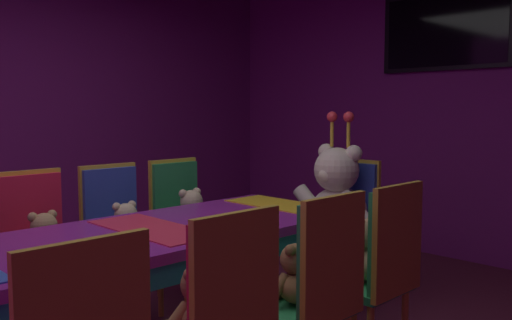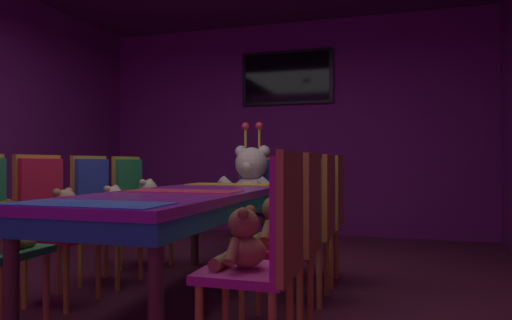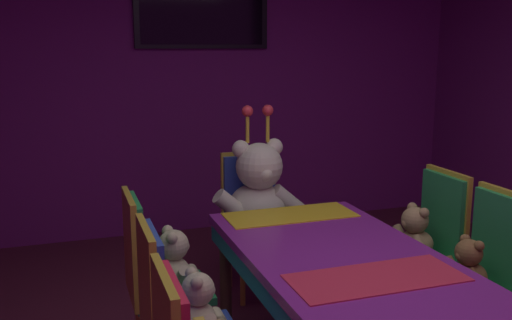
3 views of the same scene
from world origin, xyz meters
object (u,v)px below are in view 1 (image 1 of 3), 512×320
object	(u,v)px
chair_right_1	(223,313)
teddy_right_2	(295,277)
teddy_right_3	(359,254)
chair_left_1	(34,236)
throne_chair	(349,213)
wall_tv	(446,30)
chair_right_2	(319,281)
king_teddy_bear	(335,196)
teddy_left_2	(127,228)
chair_right_3	(383,260)
chair_left_2	(115,223)
teddy_right_1	(198,306)
teddy_left_1	(45,242)
teddy_left_3	(192,215)
chair_left_3	(180,213)
banquet_table	(152,245)

from	to	relation	value
chair_right_1	teddy_right_2	bearing A→B (deg)	-76.91
teddy_right_3	chair_left_1	bearing A→B (deg)	32.95
throne_chair	wall_tv	world-z (taller)	wall_tv
throne_chair	chair_right_2	bearing A→B (deg)	31.31
chair_left_1	king_teddy_bear	bearing A→B (deg)	63.88
teddy_left_2	chair_right_2	world-z (taller)	chair_right_2
teddy_right_3	chair_right_3	bearing A→B (deg)	-180.00
chair_right_1	king_teddy_bear	distance (m)	1.98
chair_left_2	teddy_right_2	world-z (taller)	chair_left_2
teddy_right_1	wall_tv	distance (m)	3.73
teddy_right_2	wall_tv	world-z (taller)	wall_tv
teddy_left_1	chair_right_1	world-z (taller)	chair_right_1
chair_left_1	teddy_right_1	world-z (taller)	chair_left_1
teddy_left_3	chair_right_1	distance (m)	1.90
chair_right_1	teddy_right_1	size ratio (longest dim) A/B	3.19
chair_right_1	teddy_right_3	size ratio (longest dim) A/B	2.84
teddy_right_1	teddy_right_3	world-z (taller)	teddy_right_3
teddy_left_3	teddy_right_3	bearing A→B (deg)	-1.22
teddy_left_3	chair_right_1	bearing A→B (deg)	-34.46
chair_left_3	wall_tv	size ratio (longest dim) A/B	0.81
teddy_left_2	chair_right_2	size ratio (longest dim) A/B	0.32
teddy_left_3	wall_tv	distance (m)	2.81
teddy_left_3	king_teddy_bear	world-z (taller)	king_teddy_bear
chair_right_1	chair_right_2	size ratio (longest dim) A/B	1.00
throne_chair	teddy_left_1	bearing A→B (deg)	-20.48
chair_left_1	teddy_left_2	xyz separation A→B (m)	(0.16, 0.53, -0.01)
chair_right_3	king_teddy_bear	distance (m)	1.15
teddy_right_3	chair_left_3	bearing A→B (deg)	-1.11
teddy_right_1	chair_right_2	bearing A→B (deg)	-106.44
chair_left_3	chair_right_3	distance (m)	1.74
chair_right_3	throne_chair	size ratio (longest dim) A/B	1.00
teddy_left_3	throne_chair	bearing A→B (deg)	50.77
teddy_left_2	wall_tv	size ratio (longest dim) A/B	0.26
teddy_left_1	teddy_right_2	xyz separation A→B (m)	(1.44, 0.54, -0.01)
banquet_table	wall_tv	size ratio (longest dim) A/B	1.91
teddy_left_2	teddy_right_1	size ratio (longest dim) A/B	1.02
teddy_left_1	chair_left_3	xyz separation A→B (m)	(-0.14, 1.06, 0.01)
wall_tv	king_teddy_bear	bearing A→B (deg)	-90.00
teddy_left_3	king_teddy_bear	size ratio (longest dim) A/B	0.40
banquet_table	throne_chair	size ratio (longest dim) A/B	2.35
banquet_table	wall_tv	bearing A→B (deg)	90.00
throne_chair	wall_tv	distance (m)	2.02
chair_left_1	king_teddy_bear	size ratio (longest dim) A/B	1.13
chair_right_2	wall_tv	xyz separation A→B (m)	(-0.86, 2.82, 1.45)
wall_tv	chair_left_1	bearing A→B (deg)	-104.59
teddy_left_1	chair_left_2	size ratio (longest dim) A/B	0.33
chair_right_2	teddy_right_3	world-z (taller)	chair_right_2
chair_left_1	chair_left_2	world-z (taller)	same
king_teddy_bear	chair_left_2	bearing A→B (deg)	-34.49
banquet_table	teddy_right_2	xyz separation A→B (m)	(0.71, 0.29, -0.07)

